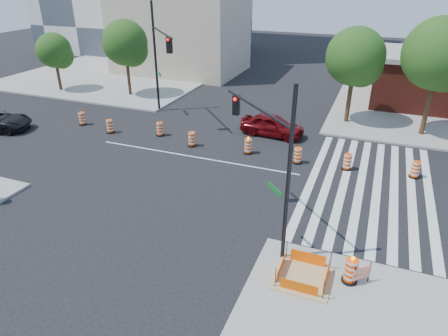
{
  "coord_description": "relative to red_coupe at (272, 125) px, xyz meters",
  "views": [
    {
      "loc": [
        10.56,
        -21.46,
        11.06
      ],
      "look_at": [
        3.45,
        -3.43,
        1.4
      ],
      "focal_mm": 32.0,
      "sensor_mm": 36.0,
      "label": 1
    }
  ],
  "objects": [
    {
      "name": "ground",
      "position": [
        -3.72,
        -5.59,
        -0.79
      ],
      "size": [
        120.0,
        120.0,
        0.0
      ],
      "primitive_type": "plane",
      "color": "black",
      "rests_on": "ground"
    },
    {
      "name": "sidewalk_nw",
      "position": [
        -21.72,
        12.41,
        -0.72
      ],
      "size": [
        22.0,
        22.0,
        0.15
      ],
      "primitive_type": "cube",
      "color": "gray",
      "rests_on": "ground"
    },
    {
      "name": "crosswalk_east",
      "position": [
        7.23,
        -5.59,
        -0.79
      ],
      "size": [
        6.75,
        13.5,
        0.01
      ],
      "color": "silver",
      "rests_on": "ground"
    },
    {
      "name": "lane_centerline",
      "position": [
        -3.72,
        -5.59,
        -0.79
      ],
      "size": [
        14.0,
        0.12,
        0.01
      ],
      "primitive_type": "cube",
      "color": "silver",
      "rests_on": "ground"
    },
    {
      "name": "excavation_pit",
      "position": [
        5.28,
        -14.59,
        -0.57
      ],
      "size": [
        2.2,
        2.2,
        0.9
      ],
      "color": "tan",
      "rests_on": "ground"
    },
    {
      "name": "beige_midrise",
      "position": [
        -15.72,
        16.41,
        4.21
      ],
      "size": [
        14.0,
        10.0,
        10.0
      ],
      "primitive_type": "cube",
      "color": "#B9AB8E",
      "rests_on": "ground"
    },
    {
      "name": "red_coupe",
      "position": [
        0.0,
        0.0,
        0.0
      ],
      "size": [
        4.8,
        2.23,
        1.59
      ],
      "primitive_type": "imported",
      "rotation": [
        0.0,
        0.0,
        1.49
      ],
      "color": "#5C070B",
      "rests_on": "ground"
    },
    {
      "name": "signal_pole_se",
      "position": [
        3.09,
        -12.54,
        3.77
      ],
      "size": [
        4.08,
        4.05,
        7.43
      ],
      "rotation": [
        0.0,
        0.0,
        2.36
      ],
      "color": "black",
      "rests_on": "ground"
    },
    {
      "name": "signal_pole_nw",
      "position": [
        -9.54,
        0.72,
        4.57
      ],
      "size": [
        4.5,
        5.08,
        8.78
      ],
      "rotation": [
        0.0,
        0.0,
        -0.85
      ],
      "color": "black",
      "rests_on": "ground"
    },
    {
      "name": "pit_drum",
      "position": [
        7.0,
        -14.13,
        -0.14
      ],
      "size": [
        0.62,
        0.62,
        1.21
      ],
      "color": "black",
      "rests_on": "ground"
    },
    {
      "name": "barricade",
      "position": [
        7.4,
        -14.11,
        -0.13
      ],
      "size": [
        0.61,
        0.57,
        0.94
      ],
      "rotation": [
        0.0,
        0.0,
        0.75
      ],
      "color": "#FB4A05",
      "rests_on": "ground"
    },
    {
      "name": "tree_north_a",
      "position": [
        -23.13,
        3.95,
        3.03
      ],
      "size": [
        3.37,
        3.35,
        5.7
      ],
      "color": "#382314",
      "rests_on": "ground"
    },
    {
      "name": "tree_north_b",
      "position": [
        -15.62,
        5.09,
        3.97
      ],
      "size": [
        4.17,
        4.17,
        7.1
      ],
      "color": "#382314",
      "rests_on": "ground"
    },
    {
      "name": "tree_north_c",
      "position": [
        4.88,
        4.83,
        4.19
      ],
      "size": [
        4.37,
        4.37,
        7.43
      ],
      "color": "#382314",
      "rests_on": "ground"
    },
    {
      "name": "tree_north_d",
      "position": [
        10.38,
        4.06,
        4.86
      ],
      "size": [
        4.96,
        4.96,
        8.43
      ],
      "color": "#382314",
      "rests_on": "ground"
    },
    {
      "name": "median_drum_0",
      "position": [
        -14.57,
        -3.32,
        -0.32
      ],
      "size": [
        0.6,
        0.6,
        1.02
      ],
      "color": "black",
      "rests_on": "ground"
    },
    {
      "name": "median_drum_1",
      "position": [
        -11.48,
        -3.97,
        -0.32
      ],
      "size": [
        0.6,
        0.6,
        1.02
      ],
      "color": "black",
      "rests_on": "ground"
    },
    {
      "name": "median_drum_2",
      "position": [
        -7.69,
        -3.09,
        -0.32
      ],
      "size": [
        0.6,
        0.6,
        1.02
      ],
      "color": "black",
      "rests_on": "ground"
    },
    {
      "name": "median_drum_3",
      "position": [
        -4.65,
        -4.0,
        -0.32
      ],
      "size": [
        0.6,
        0.6,
        1.02
      ],
      "color": "black",
      "rests_on": "ground"
    },
    {
      "name": "median_drum_4",
      "position": [
        -0.62,
        -3.75,
        -0.31
      ],
      "size": [
        0.6,
        0.6,
        1.18
      ],
      "color": "black",
      "rests_on": "ground"
    },
    {
      "name": "median_drum_5",
      "position": [
        2.78,
        -4.01,
        -0.32
      ],
      "size": [
        0.6,
        0.6,
        1.02
      ],
      "color": "black",
      "rests_on": "ground"
    },
    {
      "name": "median_drum_6",
      "position": [
        5.8,
        -3.81,
        -0.32
      ],
      "size": [
        0.6,
        0.6,
        1.02
      ],
      "color": "black",
      "rests_on": "ground"
    },
    {
      "name": "median_drum_7",
      "position": [
        9.64,
        -3.43,
        -0.32
      ],
      "size": [
        0.6,
        0.6,
        1.02
      ],
      "color": "black",
      "rests_on": "ground"
    }
  ]
}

